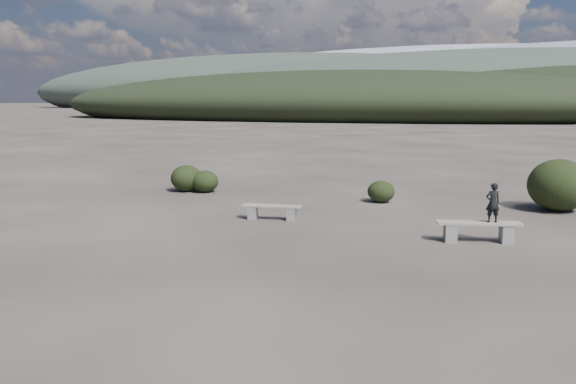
% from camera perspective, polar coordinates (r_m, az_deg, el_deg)
% --- Properties ---
extents(ground, '(1200.00, 1200.00, 0.00)m').
position_cam_1_polar(ground, '(10.70, -3.09, -8.88)').
color(ground, '#2D2823').
rests_on(ground, ground).
extents(bench_left, '(1.71, 0.62, 0.42)m').
position_cam_1_polar(bench_left, '(15.85, -1.64, -1.92)').
color(bench_left, slate).
rests_on(bench_left, ground).
extents(bench_right, '(2.00, 0.88, 0.49)m').
position_cam_1_polar(bench_right, '(14.10, 18.78, -3.66)').
color(bench_right, slate).
rests_on(bench_right, ground).
extents(seated_person, '(0.41, 0.35, 0.94)m').
position_cam_1_polar(seated_person, '(14.04, 20.09, -1.02)').
color(seated_person, black).
rests_on(seated_person, bench_right).
extents(shrub_a, '(0.98, 0.98, 0.80)m').
position_cam_1_polar(shrub_a, '(20.81, -8.42, 1.08)').
color(shrub_a, black).
rests_on(shrub_a, ground).
extents(shrub_c, '(0.90, 0.90, 0.72)m').
position_cam_1_polar(shrub_c, '(18.80, 9.43, 0.05)').
color(shrub_c, black).
rests_on(shrub_c, ground).
extents(shrub_d, '(1.81, 1.81, 1.59)m').
position_cam_1_polar(shrub_d, '(18.92, 25.81, 0.63)').
color(shrub_d, black).
rests_on(shrub_d, ground).
extents(shrub_f, '(1.15, 1.15, 0.98)m').
position_cam_1_polar(shrub_f, '(21.12, -10.28, 1.39)').
color(shrub_f, black).
rests_on(shrub_f, ground).
extents(mountain_ridges, '(500.00, 400.00, 56.00)m').
position_cam_1_polar(mountain_ridges, '(348.68, 18.38, 10.05)').
color(mountain_ridges, black).
rests_on(mountain_ridges, ground).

